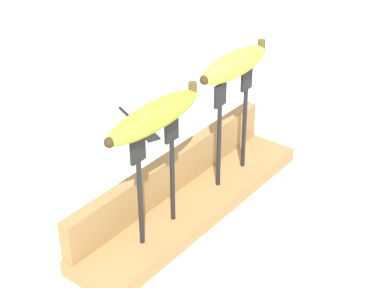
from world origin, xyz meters
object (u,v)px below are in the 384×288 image
object	(u,v)px
fork_fallen_near	(142,127)
banana_raised_left	(154,116)
fork_stand_right	(233,118)
fork_stand_left	(156,171)
banana_raised_right	(235,64)

from	to	relation	value
fork_fallen_near	banana_raised_left	bearing A→B (deg)	-134.20
fork_stand_right	fork_stand_left	bearing A→B (deg)	-180.00
fork_stand_left	banana_raised_right	xyz separation A→B (m)	(0.19, 0.00, 0.10)
banana_raised_left	fork_stand_left	bearing A→B (deg)	0.48
fork_stand_left	banana_raised_left	xyz separation A→B (m)	(-0.00, -0.00, 0.09)
fork_stand_left	banana_raised_left	bearing A→B (deg)	-179.52
fork_stand_left	fork_stand_right	xyz separation A→B (m)	(0.19, 0.00, 0.00)
banana_raised_left	fork_fallen_near	xyz separation A→B (m)	(0.24, 0.25, -0.21)
fork_fallen_near	fork_stand_left	bearing A→B (deg)	-134.19
fork_stand_right	fork_fallen_near	world-z (taller)	fork_stand_right
banana_raised_left	fork_fallen_near	bearing A→B (deg)	45.80
banana_raised_left	banana_raised_right	xyz separation A→B (m)	(0.19, 0.00, 0.01)
fork_stand_right	fork_fallen_near	size ratio (longest dim) A/B	1.18
banana_raised_right	fork_fallen_near	size ratio (longest dim) A/B	1.03
fork_stand_left	fork_stand_right	distance (m)	0.19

